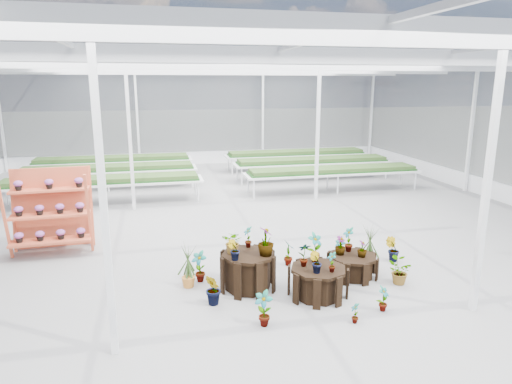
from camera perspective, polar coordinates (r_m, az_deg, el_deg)
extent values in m
plane|color=gray|center=(11.21, -0.08, -6.68)|extent=(24.00, 24.00, 0.00)
cylinder|color=black|center=(8.85, -1.03, -9.86)|extent=(1.25, 1.25, 0.71)
cylinder|color=black|center=(8.66, 7.74, -11.06)|extent=(1.39, 1.39, 0.57)
cylinder|color=black|center=(9.64, 11.93, -9.00)|extent=(1.12, 1.12, 0.45)
imported|color=#2B441D|center=(8.67, -2.86, -6.27)|extent=(0.52, 0.50, 0.44)
imported|color=#2B441D|center=(8.54, 1.24, -6.17)|extent=(0.35, 0.35, 0.55)
imported|color=#2B441D|center=(8.98, -1.01, -5.61)|extent=(0.17, 0.23, 0.43)
imported|color=#2B441D|center=(8.35, -2.80, -7.25)|extent=(0.24, 0.20, 0.39)
imported|color=#2B441D|center=(8.50, 6.06, -7.76)|extent=(0.25, 0.18, 0.46)
imported|color=#2B441D|center=(8.33, 9.46, -8.64)|extent=(0.17, 0.22, 0.37)
imported|color=#2B441D|center=(8.69, 7.39, -6.89)|extent=(0.35, 0.29, 0.58)
imported|color=#2B441D|center=(8.25, 7.48, -8.72)|extent=(0.27, 0.26, 0.39)
imported|color=#2B441D|center=(9.48, 10.50, -6.59)|extent=(0.30, 0.30, 0.39)
imported|color=#2B441D|center=(9.45, 13.13, -6.93)|extent=(0.25, 0.25, 0.34)
imported|color=#2B441D|center=(9.67, 11.50, -5.80)|extent=(0.22, 0.29, 0.52)
imported|color=#2B441D|center=(8.28, -5.33, -12.05)|extent=(0.30, 0.35, 0.60)
imported|color=#2B441D|center=(9.23, -7.09, -9.22)|extent=(0.40, 0.40, 0.63)
imported|color=#2B441D|center=(7.62, 0.95, -14.38)|extent=(0.38, 0.37, 0.60)
imported|color=#2B441D|center=(7.92, 12.28, -14.55)|extent=(0.18, 0.22, 0.36)
imported|color=#2B441D|center=(8.38, 15.62, -12.72)|extent=(0.30, 0.28, 0.47)
imported|color=#2B441D|center=(9.50, 17.36, -9.46)|extent=(0.61, 0.62, 0.52)
imported|color=#2B441D|center=(10.61, 16.67, -6.87)|extent=(0.39, 0.37, 0.55)
imported|color=#2B441D|center=(10.46, 10.46, -7.03)|extent=(0.30, 0.30, 0.48)
imported|color=#2B441D|center=(9.95, 4.09, -7.54)|extent=(0.22, 0.32, 0.60)
imported|color=#2B441D|center=(9.33, -2.90, -8.74)|extent=(0.34, 0.41, 0.67)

